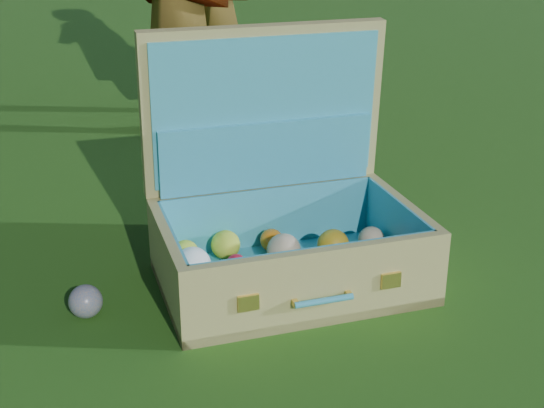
{
  "coord_description": "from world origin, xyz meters",
  "views": [
    {
      "loc": [
        -0.98,
        -1.4,
        0.8
      ],
      "look_at": [
        -0.16,
        -0.12,
        0.17
      ],
      "focal_mm": 50.0,
      "sensor_mm": 36.0,
      "label": 1
    }
  ],
  "objects": [
    {
      "name": "ground",
      "position": [
        0.0,
        0.0,
        0.0
      ],
      "size": [
        60.0,
        60.0,
        0.0
      ],
      "primitive_type": "plane",
      "color": "#215114",
      "rests_on": "ground"
    },
    {
      "name": "stray_ball",
      "position": [
        -0.58,
        -0.08,
        0.03
      ],
      "size": [
        0.07,
        0.07,
        0.07
      ],
      "primitive_type": "sphere",
      "color": "#3A5D97",
      "rests_on": "ground"
    },
    {
      "name": "suitcase",
      "position": [
        -0.15,
        -0.13,
        0.15
      ],
      "size": [
        0.64,
        0.53,
        0.54
      ],
      "rotation": [
        0.0,
        0.0,
        -0.26
      ],
      "color": "tan",
      "rests_on": "ground"
    }
  ]
}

